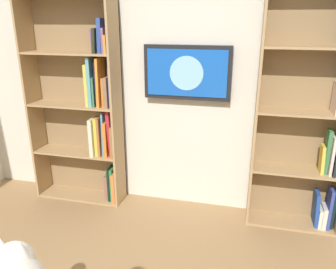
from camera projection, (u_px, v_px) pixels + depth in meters
The scene contains 4 objects.
wall_back at pixel (184, 74), 3.17m from camera, with size 4.52×0.06×2.70m, color silver.
bookshelf_left at pixel (316, 113), 2.84m from camera, with size 0.80×0.28×2.17m.
bookshelf_right at pixel (86, 108), 3.35m from camera, with size 0.94×0.28×2.05m.
wall_mounted_tv at pixel (187, 73), 3.07m from camera, with size 0.81×0.07×0.50m.
Camera 1 is at (-0.62, 0.90, 1.83)m, focal length 35.74 mm.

